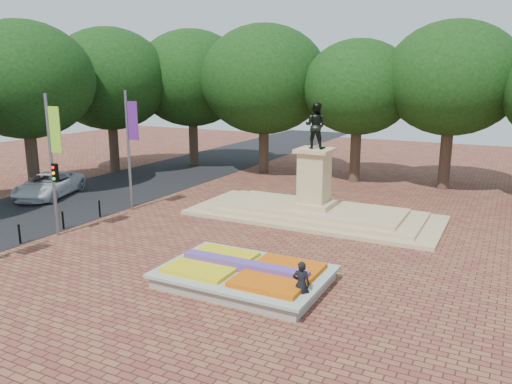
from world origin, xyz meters
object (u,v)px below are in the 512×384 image
at_px(pedestrian, 301,284).
at_px(monument, 314,202).
at_px(flower_bed, 245,275).
at_px(van, 49,185).

bearing_deg(pedestrian, monument, -84.55).
bearing_deg(monument, flower_bed, -84.13).
bearing_deg(flower_bed, van, 160.34).
xyz_separation_m(flower_bed, pedestrian, (2.66, -0.85, 0.46)).
relative_size(monument, van, 2.47).
bearing_deg(pedestrian, flower_bed, -30.96).
xyz_separation_m(monument, van, (-17.21, -3.48, -0.10)).
height_order(flower_bed, van, van).
height_order(flower_bed, monument, monument).
relative_size(monument, pedestrian, 8.36).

